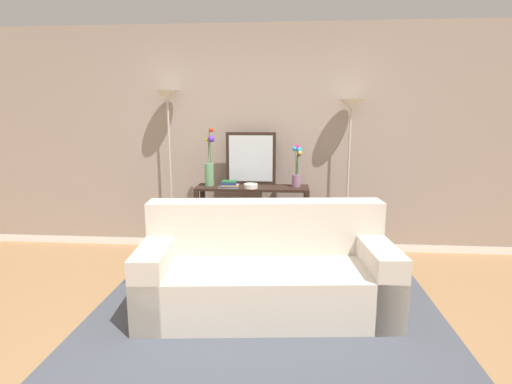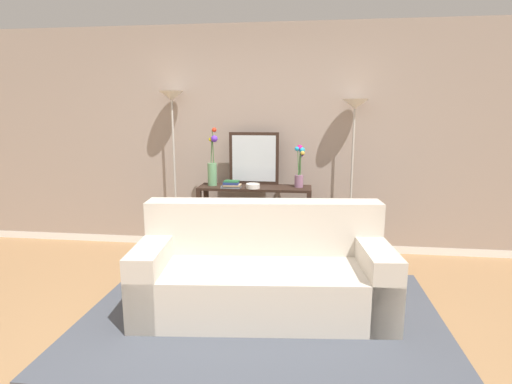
{
  "view_description": "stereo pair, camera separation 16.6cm",
  "coord_description": "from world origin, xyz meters",
  "px_view_note": "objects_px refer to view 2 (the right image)",
  "views": [
    {
      "loc": [
        0.47,
        -2.53,
        1.63
      ],
      "look_at": [
        0.16,
        1.25,
        0.89
      ],
      "focal_mm": 28.32,
      "sensor_mm": 36.0,
      "label": 1
    },
    {
      "loc": [
        0.64,
        -2.51,
        1.63
      ],
      "look_at": [
        0.16,
        1.25,
        0.89
      ],
      "focal_mm": 28.32,
      "sensor_mm": 36.0,
      "label": 2
    }
  ],
  "objects_px": {
    "vase_tall_flowers": "(213,167)",
    "book_stack": "(231,185)",
    "book_row_under_console": "(232,251)",
    "console_table": "(255,209)",
    "floor_lamp_right": "(354,135)",
    "vase_short_flowers": "(300,168)",
    "fruit_bowl": "(253,186)",
    "couch": "(263,273)",
    "floor_lamp_left": "(173,127)",
    "wall_mirror": "(254,158)"
  },
  "relations": [
    {
      "from": "console_table",
      "to": "fruit_bowl",
      "type": "relative_size",
      "value": 8.24
    },
    {
      "from": "couch",
      "to": "floor_lamp_right",
      "type": "xyz_separation_m",
      "value": [
        0.84,
        1.36,
        1.09
      ]
    },
    {
      "from": "floor_lamp_right",
      "to": "book_stack",
      "type": "relative_size",
      "value": 8.27
    },
    {
      "from": "vase_short_flowers",
      "to": "book_stack",
      "type": "bearing_deg",
      "value": -168.55
    },
    {
      "from": "vase_tall_flowers",
      "to": "book_stack",
      "type": "relative_size",
      "value": 3.02
    },
    {
      "from": "floor_lamp_left",
      "to": "book_stack",
      "type": "xyz_separation_m",
      "value": [
        0.73,
        -0.25,
        -0.61
      ]
    },
    {
      "from": "fruit_bowl",
      "to": "floor_lamp_left",
      "type": "bearing_deg",
      "value": 165.47
    },
    {
      "from": "vase_tall_flowers",
      "to": "vase_short_flowers",
      "type": "height_order",
      "value": "vase_tall_flowers"
    },
    {
      "from": "floor_lamp_right",
      "to": "book_row_under_console",
      "type": "relative_size",
      "value": 3.74
    },
    {
      "from": "console_table",
      "to": "wall_mirror",
      "type": "relative_size",
      "value": 2.11
    },
    {
      "from": "couch",
      "to": "book_row_under_console",
      "type": "bearing_deg",
      "value": 112.13
    },
    {
      "from": "couch",
      "to": "book_stack",
      "type": "relative_size",
      "value": 9.85
    },
    {
      "from": "floor_lamp_right",
      "to": "book_row_under_console",
      "type": "bearing_deg",
      "value": -174.23
    },
    {
      "from": "couch",
      "to": "vase_short_flowers",
      "type": "height_order",
      "value": "vase_short_flowers"
    },
    {
      "from": "console_table",
      "to": "vase_short_flowers",
      "type": "height_order",
      "value": "vase_short_flowers"
    },
    {
      "from": "floor_lamp_right",
      "to": "fruit_bowl",
      "type": "distance_m",
      "value": 1.23
    },
    {
      "from": "floor_lamp_right",
      "to": "wall_mirror",
      "type": "relative_size",
      "value": 3.0
    },
    {
      "from": "vase_tall_flowers",
      "to": "console_table",
      "type": "bearing_deg",
      "value": -1.25
    },
    {
      "from": "vase_short_flowers",
      "to": "fruit_bowl",
      "type": "xyz_separation_m",
      "value": [
        -0.5,
        -0.15,
        -0.19
      ]
    },
    {
      "from": "floor_lamp_left",
      "to": "wall_mirror",
      "type": "relative_size",
      "value": 3.16
    },
    {
      "from": "vase_short_flowers",
      "to": "floor_lamp_left",
      "type": "bearing_deg",
      "value": 176.01
    },
    {
      "from": "floor_lamp_left",
      "to": "book_row_under_console",
      "type": "distance_m",
      "value": 1.59
    },
    {
      "from": "floor_lamp_right",
      "to": "vase_short_flowers",
      "type": "height_order",
      "value": "floor_lamp_right"
    },
    {
      "from": "vase_short_flowers",
      "to": "book_stack",
      "type": "height_order",
      "value": "vase_short_flowers"
    },
    {
      "from": "wall_mirror",
      "to": "book_stack",
      "type": "distance_m",
      "value": 0.43
    },
    {
      "from": "wall_mirror",
      "to": "fruit_bowl",
      "type": "relative_size",
      "value": 3.9
    },
    {
      "from": "floor_lamp_left",
      "to": "floor_lamp_right",
      "type": "relative_size",
      "value": 1.05
    },
    {
      "from": "couch",
      "to": "wall_mirror",
      "type": "relative_size",
      "value": 3.57
    },
    {
      "from": "couch",
      "to": "fruit_bowl",
      "type": "relative_size",
      "value": 13.92
    },
    {
      "from": "console_table",
      "to": "floor_lamp_right",
      "type": "relative_size",
      "value": 0.71
    },
    {
      "from": "book_row_under_console",
      "to": "couch",
      "type": "bearing_deg",
      "value": -67.87
    },
    {
      "from": "fruit_bowl",
      "to": "book_stack",
      "type": "bearing_deg",
      "value": -179.66
    },
    {
      "from": "book_row_under_console",
      "to": "floor_lamp_left",
      "type": "bearing_deg",
      "value": 169.09
    },
    {
      "from": "vase_tall_flowers",
      "to": "book_row_under_console",
      "type": "bearing_deg",
      "value": -2.82
    },
    {
      "from": "vase_tall_flowers",
      "to": "book_row_under_console",
      "type": "height_order",
      "value": "vase_tall_flowers"
    },
    {
      "from": "wall_mirror",
      "to": "vase_short_flowers",
      "type": "distance_m",
      "value": 0.54
    },
    {
      "from": "book_stack",
      "to": "book_row_under_console",
      "type": "distance_m",
      "value": 0.82
    },
    {
      "from": "vase_tall_flowers",
      "to": "floor_lamp_right",
      "type": "bearing_deg",
      "value": 4.6
    },
    {
      "from": "wall_mirror",
      "to": "vase_tall_flowers",
      "type": "xyz_separation_m",
      "value": [
        -0.45,
        -0.14,
        -0.09
      ]
    },
    {
      "from": "couch",
      "to": "floor_lamp_left",
      "type": "bearing_deg",
      "value": 131.42
    },
    {
      "from": "book_row_under_console",
      "to": "console_table",
      "type": "bearing_deg",
      "value": 0.0
    },
    {
      "from": "console_table",
      "to": "book_row_under_console",
      "type": "distance_m",
      "value": 0.58
    },
    {
      "from": "floor_lamp_right",
      "to": "wall_mirror",
      "type": "distance_m",
      "value": 1.13
    },
    {
      "from": "couch",
      "to": "floor_lamp_left",
      "type": "xyz_separation_m",
      "value": [
        -1.2,
        1.36,
        1.16
      ]
    },
    {
      "from": "vase_short_flowers",
      "to": "book_stack",
      "type": "xyz_separation_m",
      "value": [
        -0.74,
        -0.15,
        -0.18
      ]
    },
    {
      "from": "vase_tall_flowers",
      "to": "vase_short_flowers",
      "type": "relative_size",
      "value": 1.4
    },
    {
      "from": "floor_lamp_left",
      "to": "fruit_bowl",
      "type": "height_order",
      "value": "floor_lamp_left"
    },
    {
      "from": "floor_lamp_left",
      "to": "book_stack",
      "type": "height_order",
      "value": "floor_lamp_left"
    },
    {
      "from": "book_stack",
      "to": "vase_tall_flowers",
      "type": "bearing_deg",
      "value": 152.09
    },
    {
      "from": "couch",
      "to": "vase_tall_flowers",
      "type": "bearing_deg",
      "value": 119.94
    }
  ]
}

